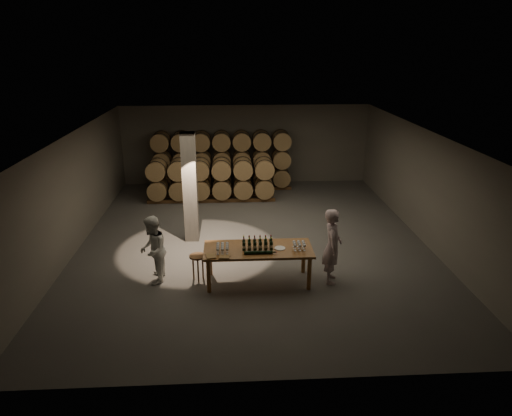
{
  "coord_description": "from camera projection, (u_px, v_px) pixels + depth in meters",
  "views": [
    {
      "loc": [
        -0.61,
        -12.4,
        5.53
      ],
      "look_at": [
        0.08,
        -0.23,
        1.1
      ],
      "focal_mm": 32.0,
      "sensor_mm": 36.0,
      "label": 1
    }
  ],
  "objects": [
    {
      "name": "notebook_corner",
      "position": [
        211.0,
        256.0,
        10.48
      ],
      "size": [
        0.26,
        0.31,
        0.02
      ],
      "primitive_type": "cube",
      "rotation": [
        0.0,
        0.0,
        0.18
      ],
      "color": "olive",
      "rests_on": "tasting_table"
    },
    {
      "name": "room",
      "position": [
        190.0,
        188.0,
        13.1
      ],
      "size": [
        12.0,
        12.0,
        12.0
      ],
      "color": "#585653",
      "rests_on": "ground"
    },
    {
      "name": "pen",
      "position": [
        228.0,
        256.0,
        10.49
      ],
      "size": [
        0.13,
        0.03,
        0.01
      ],
      "primitive_type": "cylinder",
      "rotation": [
        0.0,
        1.57,
        -0.16
      ],
      "color": "black",
      "rests_on": "tasting_table"
    },
    {
      "name": "notebook_near",
      "position": [
        224.0,
        257.0,
        10.43
      ],
      "size": [
        0.25,
        0.2,
        0.03
      ],
      "primitive_type": "cube",
      "rotation": [
        0.0,
        0.0,
        -0.07
      ],
      "color": "olive",
      "rests_on": "tasting_table"
    },
    {
      "name": "glass_cluster_left",
      "position": [
        222.0,
        247.0,
        10.71
      ],
      "size": [
        0.3,
        0.41,
        0.16
      ],
      "color": "silver",
      "rests_on": "tasting_table"
    },
    {
      "name": "bottle_cluster",
      "position": [
        258.0,
        244.0,
        10.84
      ],
      "size": [
        0.73,
        0.23,
        0.31
      ],
      "color": "black",
      "rests_on": "tasting_table"
    },
    {
      "name": "person_woman",
      "position": [
        153.0,
        250.0,
        10.94
      ],
      "size": [
        0.65,
        0.83,
        1.69
      ],
      "primitive_type": "imported",
      "rotation": [
        0.0,
        0.0,
        -1.56
      ],
      "color": "white",
      "rests_on": "ground"
    },
    {
      "name": "person_man",
      "position": [
        332.0,
        246.0,
        10.93
      ],
      "size": [
        0.57,
        0.75,
        1.88
      ],
      "primitive_type": "imported",
      "rotation": [
        0.0,
        0.0,
        1.39
      ],
      "color": "beige",
      "rests_on": "ground"
    },
    {
      "name": "plate",
      "position": [
        280.0,
        248.0,
        10.89
      ],
      "size": [
        0.26,
        0.26,
        0.01
      ],
      "primitive_type": "cylinder",
      "color": "white",
      "rests_on": "tasting_table"
    },
    {
      "name": "lying_bottles",
      "position": [
        259.0,
        253.0,
        10.58
      ],
      "size": [
        0.76,
        0.08,
        0.08
      ],
      "color": "black",
      "rests_on": "tasting_table"
    },
    {
      "name": "barrel_stack_front",
      "position": [
        211.0,
        179.0,
        16.77
      ],
      "size": [
        4.7,
        0.95,
        1.57
      ],
      "color": "brown",
      "rests_on": "ground"
    },
    {
      "name": "glass_cluster_right",
      "position": [
        299.0,
        244.0,
        10.84
      ],
      "size": [
        0.3,
        0.3,
        0.17
      ],
      "color": "silver",
      "rests_on": "tasting_table"
    },
    {
      "name": "stool",
      "position": [
        198.0,
        260.0,
        11.1
      ],
      "size": [
        0.4,
        0.4,
        0.67
      ],
      "rotation": [
        0.0,
        0.0,
        0.07
      ],
      "color": "brown",
      "rests_on": "ground"
    },
    {
      "name": "tasting_table",
      "position": [
        258.0,
        252.0,
        10.93
      ],
      "size": [
        2.6,
        1.1,
        0.9
      ],
      "color": "brown",
      "rests_on": "ground"
    },
    {
      "name": "barrel_stack_back",
      "position": [
        222.0,
        159.0,
        17.97
      ],
      "size": [
        5.48,
        0.95,
        2.31
      ],
      "color": "brown",
      "rests_on": "ground"
    }
  ]
}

